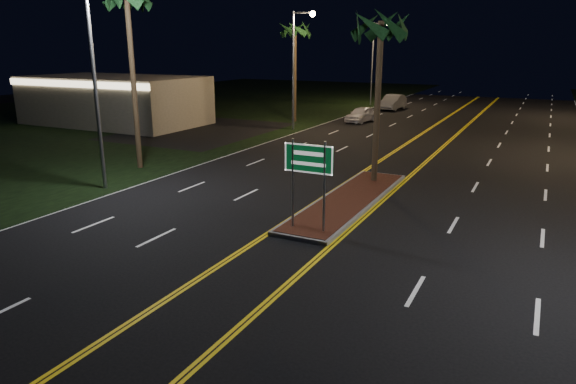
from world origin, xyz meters
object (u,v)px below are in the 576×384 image
Objects in this scene: streetlight_left_near at (99,64)px; car_near at (361,113)px; streetlight_left_mid at (298,57)px; palm_median at (381,26)px; highway_sign at (308,167)px; streetlight_left_far at (376,54)px; car_far at (393,101)px; median_island at (349,200)px; palm_left_far at (295,30)px; commercial_building at (115,100)px.

car_near is at bearing 83.23° from streetlight_left_near.
palm_median is at bearing -51.83° from streetlight_left_mid.
highway_sign is 23.93m from streetlight_left_mid.
streetlight_left_near and streetlight_left_far have the same top height.
palm_median is 31.88m from car_far.
streetlight_left_mid is 17.74m from car_far.
car_far is (-7.53, 33.81, 0.82)m from median_island.
streetlight_left_mid is (-10.61, 21.20, 3.25)m from highway_sign.
streetlight_left_near is 20.00m from streetlight_left_mid.
highway_sign is 28.77m from palm_left_far.
streetlight_left_far reaches higher than car_near.
highway_sign is 42.67m from streetlight_left_far.
streetlight_left_far reaches higher than commercial_building.
commercial_building is 27.85m from car_far.
streetlight_left_near is at bearing -46.10° from commercial_building.
palm_left_far is at bearing 121.36° from median_island.
car_near is (3.14, -13.59, -4.88)m from streetlight_left_far.
palm_median is (10.61, 6.50, 1.62)m from streetlight_left_near.
median_island is 3.20× the size of highway_sign.
streetlight_left_mid is 1.00× the size of streetlight_left_far.
streetlight_left_mid is at bearing -107.82° from car_near.
palm_left_far is 15.45m from car_far.
palm_median is at bearing -61.14° from car_near.
median_island is at bearing -64.01° from car_near.
commercial_building is 1.67× the size of streetlight_left_near.
palm_left_far reaches higher than palm_median.
commercial_building is 28.75m from streetlight_left_far.
commercial_building is 16.31m from streetlight_left_mid.
car_far is at bearing 98.59° from car_near.
streetlight_left_near is 1.93× the size of car_near.
median_island is at bearing 90.00° from highway_sign.
highway_sign is 0.36× the size of streetlight_left_far.
streetlight_left_mid reaches higher than median_island.
streetlight_left_mid is 1.67× the size of car_far.
streetlight_left_mid reaches higher than highway_sign.
palm_left_far is at bearing 116.92° from highway_sign.
streetlight_left_near is 1.00× the size of streetlight_left_far.
palm_median is (26.00, -9.49, 5.27)m from commercial_building.
car_far is (-0.06, 10.40, 0.12)m from car_near.
streetlight_left_far is at bearing 57.35° from commercial_building.
palm_median is at bearing -20.05° from commercial_building.
streetlight_left_mid is (-10.61, 17.00, 5.57)m from median_island.
car_far is at bearing 103.96° from palm_median.
car_near is (-7.48, 19.91, -6.50)m from palm_median.
streetlight_left_mid reaches higher than palm_left_far.
streetlight_left_near is at bearing -88.50° from car_near.
highway_sign is 38.78m from car_far.
streetlight_left_near is 12.55m from palm_median.
car_near is (18.52, 10.42, -1.23)m from commercial_building.
streetlight_left_far is (-10.61, 37.00, 5.57)m from median_island.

